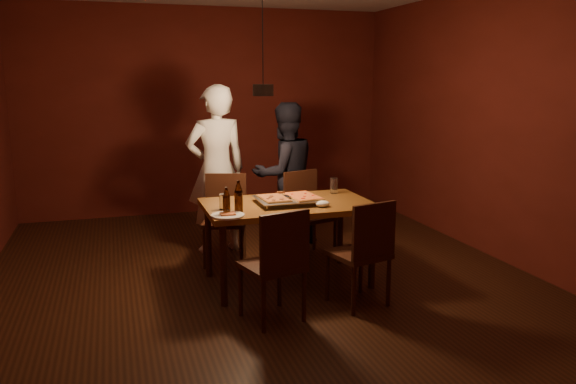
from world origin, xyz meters
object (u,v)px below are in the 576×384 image
object	(u,v)px
chair_far_right	(306,206)
pizza_tray	(288,201)
chair_near_right	(365,244)
diner_white	(216,170)
beer_bottle_a	(227,201)
chair_far_left	(225,210)
plate_slice	(228,215)
diner_dark	(285,174)
beer_bottle_b	(239,196)
dining_table	(288,211)
pendant_lamp	(263,89)
chair_near_left	(277,256)

from	to	relation	value
chair_far_right	pizza_tray	world-z (taller)	chair_far_right
chair_near_right	diner_white	world-z (taller)	diner_white
chair_far_right	beer_bottle_a	world-z (taller)	beer_bottle_a
chair_far_left	chair_near_right	world-z (taller)	same
plate_slice	diner_dark	bearing A→B (deg)	58.11
chair_near_right	beer_bottle_b	size ratio (longest dim) A/B	1.91
diner_dark	dining_table	bearing A→B (deg)	61.98
beer_bottle_b	diner_dark	world-z (taller)	diner_dark
beer_bottle_a	pendant_lamp	bearing A→B (deg)	40.24
diner_white	beer_bottle_b	bearing A→B (deg)	80.40
diner_white	pendant_lamp	bearing A→B (deg)	94.98
dining_table	pendant_lamp	distance (m)	1.11
beer_bottle_b	diner_white	world-z (taller)	diner_white
chair_far_left	chair_far_right	size ratio (longest dim) A/B	1.00
dining_table	diner_dark	world-z (taller)	diner_dark
beer_bottle_a	beer_bottle_b	xyz separation A→B (m)	(0.12, 0.07, 0.02)
chair_far_right	pendant_lamp	world-z (taller)	pendant_lamp
chair_near_right	plate_slice	world-z (taller)	chair_near_right
plate_slice	pendant_lamp	bearing A→B (deg)	44.26
chair_near_left	diner_white	distance (m)	2.01
pizza_tray	diner_white	distance (m)	1.26
pizza_tray	dining_table	bearing A→B (deg)	57.54
chair_far_left	pendant_lamp	bearing A→B (deg)	124.53
chair_far_right	chair_near_right	bearing A→B (deg)	72.51
plate_slice	beer_bottle_b	bearing A→B (deg)	46.68
plate_slice	pendant_lamp	size ratio (longest dim) A/B	0.25
chair_near_left	pendant_lamp	xyz separation A→B (m)	(0.13, 0.88, 1.22)
beer_bottle_a	plate_slice	world-z (taller)	beer_bottle_a
chair_far_right	pizza_tray	xyz separation A→B (m)	(-0.44, -0.74, 0.24)
diner_white	diner_dark	distance (m)	0.79
chair_near_right	diner_dark	xyz separation A→B (m)	(-0.08, 1.94, 0.26)
chair_far_left	chair_near_left	xyz separation A→B (m)	(0.08, -1.60, 0.00)
chair_near_left	diner_dark	distance (m)	2.15
chair_near_right	chair_far_left	bearing A→B (deg)	104.96
dining_table	beer_bottle_b	bearing A→B (deg)	-157.40
chair_near_left	chair_near_right	distance (m)	0.77
chair_far_right	chair_near_left	xyz separation A→B (m)	(-0.77, -1.54, 0.00)
chair_near_right	pizza_tray	world-z (taller)	chair_near_right
chair_far_left	plate_slice	world-z (taller)	chair_far_left
dining_table	diner_white	world-z (taller)	diner_white
chair_near_left	pendant_lamp	size ratio (longest dim) A/B	0.47
chair_near_right	plate_slice	distance (m)	1.14
chair_far_right	plate_slice	size ratio (longest dim) A/B	1.93
chair_far_right	beer_bottle_b	xyz separation A→B (m)	(-0.93, -0.94, 0.35)
dining_table	chair_near_right	xyz separation A→B (m)	(0.42, -0.73, -0.14)
dining_table	chair_near_right	distance (m)	0.86
beer_bottle_b	pendant_lamp	bearing A→B (deg)	43.22
dining_table	beer_bottle_a	bearing A→B (deg)	-155.64
chair_far_left	beer_bottle_a	bearing A→B (deg)	97.41
chair_far_left	chair_near_left	distance (m)	1.60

